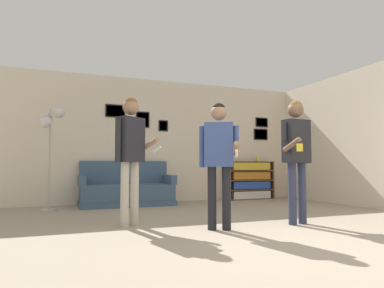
{
  "coord_description": "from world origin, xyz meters",
  "views": [
    {
      "loc": [
        -2.24,
        -2.66,
        0.8
      ],
      "look_at": [
        -0.32,
        2.33,
        1.13
      ],
      "focal_mm": 32.0,
      "sensor_mm": 36.0,
      "label": 1
    }
  ],
  "objects_px": {
    "floor_lamp": "(50,127)",
    "person_watcher_holding_cup": "(296,147)",
    "person_player_foreground_left": "(130,146)",
    "drinking_cup": "(258,159)",
    "bookshelf": "(250,180)",
    "person_player_foreground_center": "(219,152)",
    "couch": "(127,191)"
  },
  "relations": [
    {
      "from": "bookshelf",
      "to": "drinking_cup",
      "type": "height_order",
      "value": "drinking_cup"
    },
    {
      "from": "floor_lamp",
      "to": "person_watcher_holding_cup",
      "type": "height_order",
      "value": "floor_lamp"
    },
    {
      "from": "floor_lamp",
      "to": "drinking_cup",
      "type": "height_order",
      "value": "floor_lamp"
    },
    {
      "from": "person_player_foreground_left",
      "to": "drinking_cup",
      "type": "distance_m",
      "value": 4.43
    },
    {
      "from": "person_player_foreground_center",
      "to": "drinking_cup",
      "type": "distance_m",
      "value": 4.16
    },
    {
      "from": "person_watcher_holding_cup",
      "to": "drinking_cup",
      "type": "bearing_deg",
      "value": 66.4
    },
    {
      "from": "drinking_cup",
      "to": "bookshelf",
      "type": "bearing_deg",
      "value": 179.9
    },
    {
      "from": "couch",
      "to": "person_watcher_holding_cup",
      "type": "xyz_separation_m",
      "value": [
        1.78,
        -3.06,
        0.76
      ]
    },
    {
      "from": "person_player_foreground_center",
      "to": "drinking_cup",
      "type": "xyz_separation_m",
      "value": [
        2.6,
        3.24,
        -0.02
      ]
    },
    {
      "from": "couch",
      "to": "floor_lamp",
      "type": "height_order",
      "value": "floor_lamp"
    },
    {
      "from": "floor_lamp",
      "to": "person_watcher_holding_cup",
      "type": "relative_size",
      "value": 1.1
    },
    {
      "from": "bookshelf",
      "to": "person_player_foreground_center",
      "type": "distance_m",
      "value": 4.04
    },
    {
      "from": "bookshelf",
      "to": "floor_lamp",
      "type": "distance_m",
      "value": 4.55
    },
    {
      "from": "bookshelf",
      "to": "person_player_foreground_center",
      "type": "relative_size",
      "value": 0.75
    },
    {
      "from": "couch",
      "to": "bookshelf",
      "type": "height_order",
      "value": "bookshelf"
    },
    {
      "from": "person_player_foreground_center",
      "to": "drinking_cup",
      "type": "height_order",
      "value": "person_player_foreground_center"
    },
    {
      "from": "person_player_foreground_left",
      "to": "person_player_foreground_center",
      "type": "distance_m",
      "value": 1.19
    },
    {
      "from": "floor_lamp",
      "to": "person_player_foreground_center",
      "type": "height_order",
      "value": "floor_lamp"
    },
    {
      "from": "couch",
      "to": "person_player_foreground_left",
      "type": "relative_size",
      "value": 1.09
    },
    {
      "from": "person_watcher_holding_cup",
      "to": "drinking_cup",
      "type": "distance_m",
      "value": 3.55
    },
    {
      "from": "floor_lamp",
      "to": "drinking_cup",
      "type": "xyz_separation_m",
      "value": [
        4.64,
        0.5,
        -0.54
      ]
    },
    {
      "from": "person_watcher_holding_cup",
      "to": "drinking_cup",
      "type": "height_order",
      "value": "person_watcher_holding_cup"
    },
    {
      "from": "couch",
      "to": "person_watcher_holding_cup",
      "type": "height_order",
      "value": "person_watcher_holding_cup"
    },
    {
      "from": "floor_lamp",
      "to": "drinking_cup",
      "type": "distance_m",
      "value": 4.7
    },
    {
      "from": "couch",
      "to": "person_player_foreground_center",
      "type": "bearing_deg",
      "value": -78.88
    },
    {
      "from": "person_player_foreground_center",
      "to": "person_watcher_holding_cup",
      "type": "relative_size",
      "value": 0.93
    },
    {
      "from": "floor_lamp",
      "to": "person_player_foreground_left",
      "type": "xyz_separation_m",
      "value": [
        1.05,
        -2.09,
        -0.43
      ]
    },
    {
      "from": "floor_lamp",
      "to": "person_player_foreground_left",
      "type": "bearing_deg",
      "value": -63.3
    },
    {
      "from": "bookshelf",
      "to": "person_player_foreground_left",
      "type": "distance_m",
      "value": 4.28
    },
    {
      "from": "person_player_foreground_center",
      "to": "drinking_cup",
      "type": "bearing_deg",
      "value": 51.28
    },
    {
      "from": "couch",
      "to": "person_watcher_holding_cup",
      "type": "distance_m",
      "value": 3.62
    },
    {
      "from": "person_player_foreground_center",
      "to": "person_player_foreground_left",
      "type": "bearing_deg",
      "value": 146.69
    }
  ]
}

